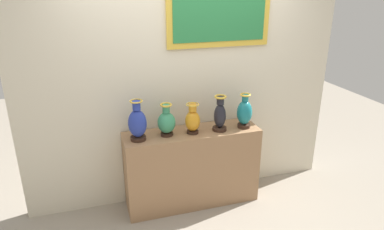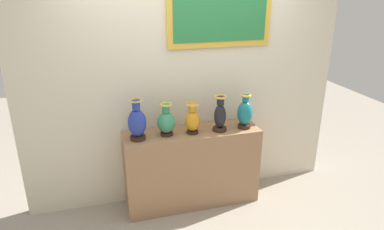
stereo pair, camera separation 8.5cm
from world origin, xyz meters
name	(u,v)px [view 1 (the left image)]	position (x,y,z in m)	size (l,w,h in m)	color
ground_plane	(192,201)	(0.00, 0.00, 0.00)	(9.49, 9.49, 0.00)	gray
display_shelf	(192,167)	(0.00, 0.00, 0.43)	(1.45, 0.41, 0.86)	#99704C
back_wall	(185,70)	(0.01, 0.26, 1.47)	(3.49, 0.14, 2.91)	beige
vase_cobalt	(137,123)	(-0.57, -0.04, 1.04)	(0.18, 0.18, 0.42)	#382319
vase_jade	(166,122)	(-0.28, -0.02, 1.01)	(0.18, 0.18, 0.34)	#382319
vase_amber	(193,120)	(-0.01, -0.04, 1.01)	(0.16, 0.16, 0.32)	#382319
vase_onyx	(220,115)	(0.29, -0.06, 1.04)	(0.15, 0.15, 0.38)	#382319
vase_teal	(244,113)	(0.57, -0.06, 1.03)	(0.16, 0.16, 0.38)	#382319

